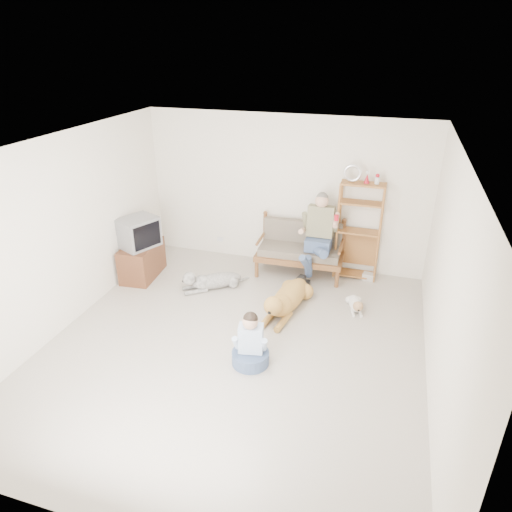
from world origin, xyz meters
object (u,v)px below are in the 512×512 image
(etagere, at_px, (358,230))
(golden_retriever, at_px, (286,299))
(loveseat, at_px, (301,248))
(tv_stand, at_px, (142,260))

(etagere, xyz_separation_m, golden_retriever, (-0.88, -1.46, -0.67))
(loveseat, bearing_deg, golden_retriever, -88.88)
(etagere, relative_size, golden_retriever, 1.24)
(etagere, bearing_deg, golden_retriever, -121.23)
(etagere, bearing_deg, tv_stand, -163.16)
(etagere, height_order, tv_stand, etagere)
(loveseat, xyz_separation_m, etagere, (0.95, 0.15, 0.39))
(tv_stand, distance_m, golden_retriever, 2.72)
(tv_stand, bearing_deg, etagere, 12.19)
(loveseat, height_order, etagere, etagere)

